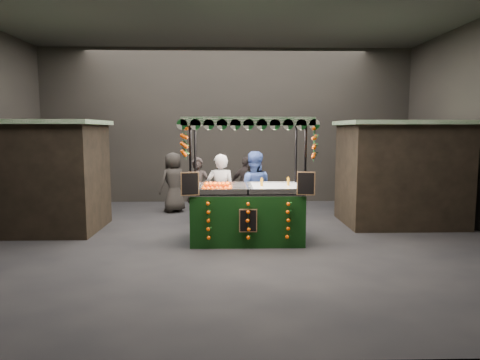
{
  "coord_description": "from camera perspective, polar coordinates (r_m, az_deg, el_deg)",
  "views": [
    {
      "loc": [
        0.08,
        -9.19,
        2.38
      ],
      "look_at": [
        0.32,
        0.35,
        1.26
      ],
      "focal_mm": 32.26,
      "sensor_mm": 36.0,
      "label": 1
    }
  ],
  "objects": [
    {
      "name": "shopper_0",
      "position": [
        11.13,
        -5.6,
        -1.32
      ],
      "size": [
        0.69,
        0.53,
        1.68
      ],
      "rotation": [
        0.0,
        0.0,
        -0.23
      ],
      "color": "black",
      "rests_on": "ground"
    },
    {
      "name": "shopper_1",
      "position": [
        11.66,
        1.78,
        -1.01
      ],
      "size": [
        1.01,
        0.97,
        1.64
      ],
      "rotation": [
        0.0,
        0.0,
        -0.64
      ],
      "color": "black",
      "rests_on": "ground"
    },
    {
      "name": "shopper_4",
      "position": [
        12.58,
        -8.8,
        -0.31
      ],
      "size": [
        1.01,
        0.96,
        1.73
      ],
      "rotation": [
        0.0,
        0.0,
        3.82
      ],
      "color": "black",
      "rests_on": "ground"
    },
    {
      "name": "vendor_blue",
      "position": [
        10.26,
        1.77,
        -1.41
      ],
      "size": [
        0.96,
        0.78,
        1.87
      ],
      "rotation": [
        0.0,
        0.0,
        3.07
      ],
      "color": "navy",
      "rests_on": "ground"
    },
    {
      "name": "neighbour_stall_left",
      "position": [
        11.18,
        -25.08,
        0.55
      ],
      "size": [
        3.0,
        2.2,
        2.6
      ],
      "color": "black",
      "rests_on": "ground"
    },
    {
      "name": "shopper_2",
      "position": [
        12.43,
        0.86,
        -0.6
      ],
      "size": [
        1.01,
        0.6,
        1.61
      ],
      "rotation": [
        0.0,
        0.0,
        2.91
      ],
      "color": "#2D2524",
      "rests_on": "ground"
    },
    {
      "name": "market_hall",
      "position": [
        9.24,
        -2.01,
        12.89
      ],
      "size": [
        12.1,
        10.1,
        5.05
      ],
      "color": "black",
      "rests_on": "ground"
    },
    {
      "name": "shopper_5",
      "position": [
        13.49,
        17.66,
        0.17
      ],
      "size": [
        1.71,
        1.45,
        1.85
      ],
      "rotation": [
        0.0,
        0.0,
        2.52
      ],
      "color": "black",
      "rests_on": "ground"
    },
    {
      "name": "neighbour_stall_right",
      "position": [
        11.58,
        20.44,
        0.95
      ],
      "size": [
        3.0,
        2.2,
        2.6
      ],
      "color": "black",
      "rests_on": "ground"
    },
    {
      "name": "ground",
      "position": [
        9.49,
        -1.92,
        -7.85
      ],
      "size": [
        12.0,
        12.0,
        0.0
      ],
      "primitive_type": "plane",
      "color": "black",
      "rests_on": "ground"
    },
    {
      "name": "juice_stall",
      "position": [
        9.18,
        1.0,
        -3.16
      ],
      "size": [
        2.71,
        1.59,
        2.63
      ],
      "color": "black",
      "rests_on": "ground"
    },
    {
      "name": "vendor_grey",
      "position": [
        10.03,
        -2.58,
        -1.75
      ],
      "size": [
        0.67,
        0.45,
        1.83
      ],
      "rotation": [
        0.0,
        0.0,
        3.12
      ],
      "color": "gray",
      "rests_on": "ground"
    },
    {
      "name": "shopper_3",
      "position": [
        13.33,
        1.98,
        -0.34
      ],
      "size": [
        1.12,
        0.96,
        1.5
      ],
      "rotation": [
        0.0,
        0.0,
        0.51
      ],
      "color": "black",
      "rests_on": "ground"
    }
  ]
}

